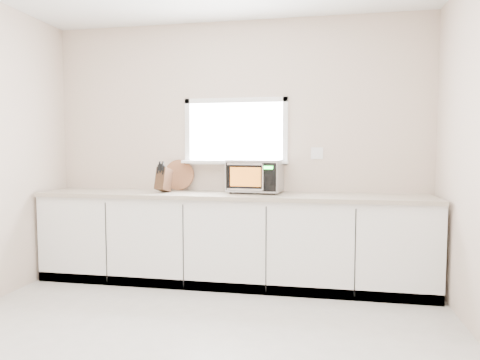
# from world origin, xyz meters

# --- Properties ---
(back_wall) EXTENTS (4.00, 0.17, 2.70)m
(back_wall) POSITION_xyz_m (0.00, 2.00, 1.36)
(back_wall) COLOR beige
(back_wall) RESTS_ON ground
(cabinets) EXTENTS (3.92, 0.60, 0.88)m
(cabinets) POSITION_xyz_m (0.00, 1.70, 0.44)
(cabinets) COLOR white
(cabinets) RESTS_ON ground
(countertop) EXTENTS (3.92, 0.64, 0.04)m
(countertop) POSITION_xyz_m (0.00, 1.69, 0.90)
(countertop) COLOR #B8AF98
(countertop) RESTS_ON cabinets
(microwave) EXTENTS (0.56, 0.47, 0.34)m
(microwave) POSITION_xyz_m (0.24, 1.82, 1.10)
(microwave) COLOR black
(microwave) RESTS_ON countertop
(knife_block) EXTENTS (0.14, 0.24, 0.32)m
(knife_block) POSITION_xyz_m (-0.69, 1.67, 1.06)
(knife_block) COLOR #3E2516
(knife_block) RESTS_ON countertop
(cutting_board) EXTENTS (0.33, 0.08, 0.33)m
(cutting_board) POSITION_xyz_m (-0.62, 1.94, 1.08)
(cutting_board) COLOR brown
(cutting_board) RESTS_ON countertop
(coffee_grinder) EXTENTS (0.15, 0.15, 0.24)m
(coffee_grinder) POSITION_xyz_m (0.12, 1.87, 1.04)
(coffee_grinder) COLOR #ABADB2
(coffee_grinder) RESTS_ON countertop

